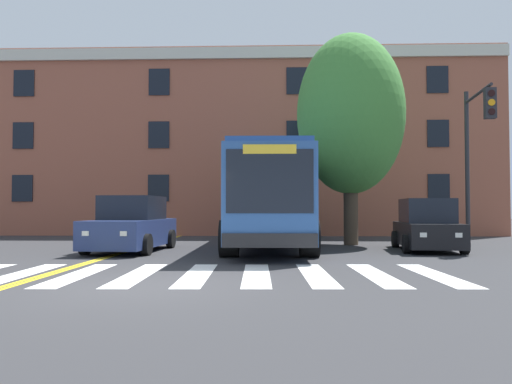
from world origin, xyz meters
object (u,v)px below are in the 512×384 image
object	(u,v)px
car_black_far_lane	(427,227)
car_teal_behind_bus	(284,216)
city_bus	(269,198)
car_navy_near_lane	(132,226)
traffic_light_near_corner	(476,139)
street_tree_curbside_large	(350,114)

from	to	relation	value
car_black_far_lane	car_teal_behind_bus	size ratio (longest dim) A/B	0.81
car_black_far_lane	city_bus	bearing A→B (deg)	170.28
car_navy_near_lane	car_black_far_lane	size ratio (longest dim) A/B	1.15
car_navy_near_lane	car_black_far_lane	xyz separation A→B (m)	(9.93, 0.57, -0.03)
car_black_far_lane	traffic_light_near_corner	world-z (taller)	traffic_light_near_corner
car_teal_behind_bus	traffic_light_near_corner	size ratio (longest dim) A/B	0.88
car_black_far_lane	traffic_light_near_corner	xyz separation A→B (m)	(2.01, 0.83, 3.10)
city_bus	traffic_light_near_corner	size ratio (longest dim) A/B	1.87
car_navy_near_lane	car_teal_behind_bus	distance (m)	12.04
city_bus	street_tree_curbside_large	world-z (taller)	street_tree_curbside_large
car_navy_near_lane	traffic_light_near_corner	size ratio (longest dim) A/B	0.81
car_teal_behind_bus	traffic_light_near_corner	world-z (taller)	traffic_light_near_corner
street_tree_curbside_large	car_navy_near_lane	bearing A→B (deg)	-158.09
city_bus	traffic_light_near_corner	bearing A→B (deg)	-0.72
car_teal_behind_bus	street_tree_curbside_large	xyz separation A→B (m)	(2.47, -7.68, 4.12)
city_bus	street_tree_curbside_large	size ratio (longest dim) A/B	1.32
car_navy_near_lane	street_tree_curbside_large	xyz separation A→B (m)	(7.77, 3.12, 4.30)
car_navy_near_lane	traffic_light_near_corner	world-z (taller)	traffic_light_near_corner
traffic_light_near_corner	city_bus	bearing A→B (deg)	179.28
city_bus	car_teal_behind_bus	bearing A→B (deg)	85.45
city_bus	traffic_light_near_corner	distance (m)	7.68
traffic_light_near_corner	street_tree_curbside_large	distance (m)	4.69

